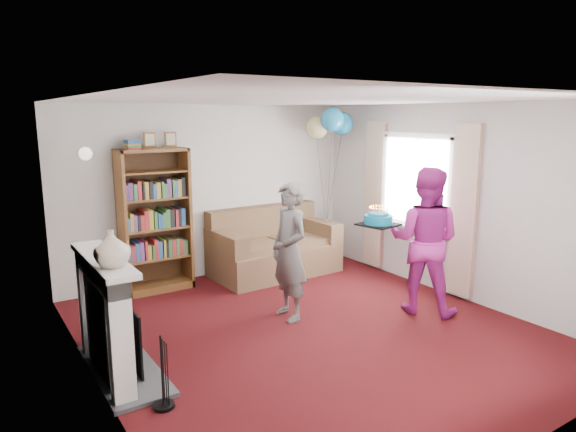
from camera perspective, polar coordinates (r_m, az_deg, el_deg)
ground at (r=5.83m, az=2.59°, el=-12.59°), size 5.00×5.00×0.00m
wall_back at (r=7.59m, az=-8.46°, el=2.72°), size 4.50×0.02×2.50m
wall_left at (r=4.54m, az=-21.14°, el=-3.57°), size 0.02×5.00×2.50m
wall_right at (r=7.00m, az=17.89°, el=1.59°), size 0.02×5.00×2.50m
ceiling at (r=5.34m, az=2.83°, el=12.84°), size 4.50×5.00×0.01m
fireplace at (r=4.98m, az=-19.05°, el=-11.09°), size 0.55×1.80×1.12m
window_bay at (r=7.35m, az=13.98°, el=1.87°), size 0.14×2.02×2.20m
wall_sconce at (r=6.84m, az=-21.59°, el=6.48°), size 0.16×0.23×0.16m
bookcase at (r=7.11m, az=-14.65°, el=-0.61°), size 0.91×0.42×2.13m
sofa at (r=7.75m, az=-1.75°, el=-3.70°), size 1.85×0.98×0.98m
wicker_basket at (r=5.65m, az=-18.32°, el=-12.37°), size 0.36×0.36×0.33m
person_striped at (r=5.92m, az=0.16°, el=-3.95°), size 0.41×0.60×1.61m
person_magenta at (r=6.32m, az=14.94°, el=-2.66°), size 1.02×1.08×1.76m
birthday_cake at (r=6.10m, az=10.00°, el=-0.40°), size 0.40×0.40×0.22m
balloons at (r=7.89m, az=4.72°, el=10.19°), size 0.68×0.73×1.77m
mantel_vase at (r=4.42m, az=-18.98°, el=-3.43°), size 0.38×0.38×0.31m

